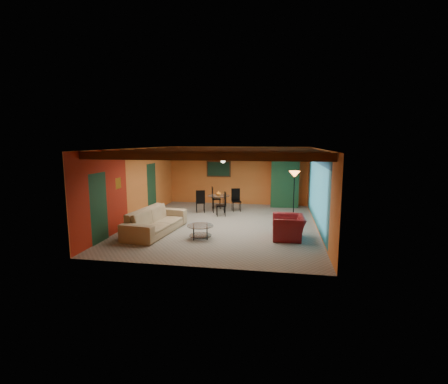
% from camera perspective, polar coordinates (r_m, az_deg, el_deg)
% --- Properties ---
extents(room, '(6.52, 8.01, 2.71)m').
position_cam_1_polar(room, '(11.40, -0.08, 5.95)').
color(room, gray).
rests_on(room, ground).
extents(sofa, '(1.35, 2.79, 0.79)m').
position_cam_1_polar(sofa, '(10.82, -11.86, -4.95)').
color(sofa, '#978261').
rests_on(sofa, ground).
extents(armchair, '(0.99, 1.12, 0.71)m').
position_cam_1_polar(armchair, '(10.15, 11.26, -6.08)').
color(armchair, maroon).
rests_on(armchair, ground).
extents(coffee_table, '(0.98, 0.98, 0.42)m').
position_cam_1_polar(coffee_table, '(10.04, -4.17, -6.95)').
color(coffee_table, white).
rests_on(coffee_table, ground).
extents(dining_table, '(2.34, 2.34, 0.97)m').
position_cam_1_polar(dining_table, '(13.65, -0.98, -1.50)').
color(dining_table, white).
rests_on(dining_table, ground).
extents(armoire, '(1.22, 0.66, 2.08)m').
position_cam_1_polar(armoire, '(14.94, 10.63, 1.42)').
color(armoire, maroon).
rests_on(armoire, ground).
extents(floor_lamp, '(0.49, 0.49, 1.93)m').
position_cam_1_polar(floor_lamp, '(11.77, 12.15, -1.01)').
color(floor_lamp, black).
rests_on(floor_lamp, ground).
extents(ceiling_fan, '(1.50, 1.50, 0.44)m').
position_cam_1_polar(ceiling_fan, '(11.29, -0.17, 5.92)').
color(ceiling_fan, '#472614').
rests_on(ceiling_fan, ceiling).
extents(painting, '(1.05, 0.03, 0.65)m').
position_cam_1_polar(painting, '(15.39, -0.96, 4.06)').
color(painting, black).
rests_on(painting, wall_back).
extents(potted_plant, '(0.52, 0.49, 0.46)m').
position_cam_1_polar(potted_plant, '(14.83, 10.77, 6.30)').
color(potted_plant, '#26661E').
rests_on(potted_plant, armoire).
extents(vase, '(0.24, 0.24, 0.20)m').
position_cam_1_polar(vase, '(13.56, -0.99, 0.94)').
color(vase, orange).
rests_on(vase, dining_table).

